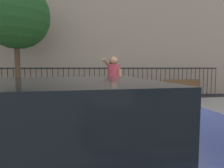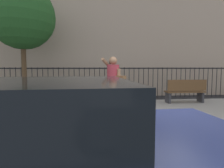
# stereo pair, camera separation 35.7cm
# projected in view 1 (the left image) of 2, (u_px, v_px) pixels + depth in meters

# --- Properties ---
(ground_plane) EXTENTS (60.00, 60.00, 0.00)m
(ground_plane) POSITION_uv_depth(u_px,v_px,m) (158.00, 142.00, 3.96)
(ground_plane) COLOR black
(sidewalk) EXTENTS (28.00, 4.40, 0.15)m
(sidewalk) POSITION_uv_depth(u_px,v_px,m) (131.00, 114.00, 6.12)
(sidewalk) COLOR gray
(sidewalk) RESTS_ON ground
(iron_fence) EXTENTS (12.03, 0.04, 1.60)m
(iron_fence) POSITION_uv_depth(u_px,v_px,m) (112.00, 79.00, 9.67)
(iron_fence) COLOR black
(iron_fence) RESTS_ON ground
(parked_hatchback) EXTENTS (4.27, 2.00, 1.45)m
(parked_hatchback) POSITION_uv_depth(u_px,v_px,m) (66.00, 158.00, 1.81)
(parked_hatchback) COLOR navy
(parked_hatchback) RESTS_ON ground
(pedestrian_on_phone) EXTENTS (0.69, 0.69, 1.73)m
(pedestrian_on_phone) POSITION_uv_depth(u_px,v_px,m) (115.00, 83.00, 5.24)
(pedestrian_on_phone) COLOR #936B4C
(pedestrian_on_phone) RESTS_ON sidewalk
(street_bench) EXTENTS (1.60, 0.45, 0.95)m
(street_bench) POSITION_uv_depth(u_px,v_px,m) (181.00, 90.00, 7.79)
(street_bench) COLOR brown
(street_bench) RESTS_ON sidewalk
(street_tree_near) EXTENTS (2.68, 2.68, 5.02)m
(street_tree_near) POSITION_uv_depth(u_px,v_px,m) (15.00, 15.00, 7.48)
(street_tree_near) COLOR #4C3823
(street_tree_near) RESTS_ON ground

